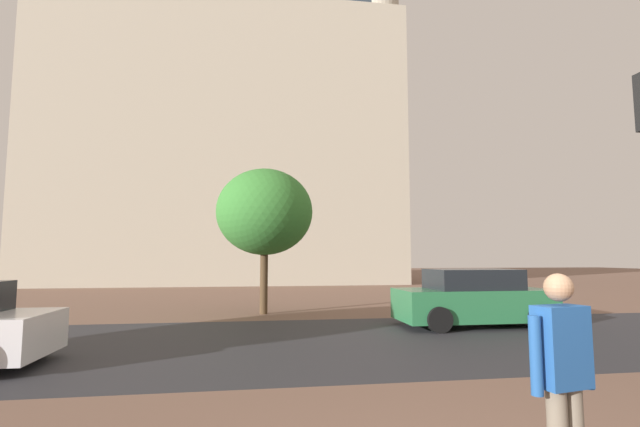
# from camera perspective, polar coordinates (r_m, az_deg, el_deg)

# --- Properties ---
(ground_plane) EXTENTS (120.00, 120.00, 0.00)m
(ground_plane) POSITION_cam_1_polar(r_m,az_deg,el_deg) (12.74, 0.25, -13.95)
(ground_plane) COLOR brown
(street_asphalt_strip) EXTENTS (120.00, 6.82, 0.00)m
(street_asphalt_strip) POSITION_cam_1_polar(r_m,az_deg,el_deg) (10.34, 2.47, -15.90)
(street_asphalt_strip) COLOR #2D2D33
(street_asphalt_strip) RESTS_ON ground_plane
(landmark_building) EXTENTS (25.46, 11.06, 37.04)m
(landmark_building) POSITION_cam_1_polar(r_m,az_deg,el_deg) (35.73, -12.32, 10.90)
(landmark_building) COLOR #B2A893
(landmark_building) RESTS_ON ground_plane
(person_skater) EXTENTS (0.60, 0.35, 1.73)m
(person_skater) POSITION_cam_1_polar(r_m,az_deg,el_deg) (4.12, 28.41, -17.48)
(person_skater) COLOR #706656
(person_skater) RESTS_ON ground_plane
(car_green) EXTENTS (4.07, 1.94, 1.53)m
(car_green) POSITION_cam_1_polar(r_m,az_deg,el_deg) (12.98, 18.89, -10.25)
(car_green) COLOR #287042
(car_green) RESTS_ON ground_plane
(tree_curb_far) EXTENTS (3.20, 3.20, 4.80)m
(tree_curb_far) POSITION_cam_1_polar(r_m,az_deg,el_deg) (15.05, -7.06, 0.17)
(tree_curb_far) COLOR #4C3823
(tree_curb_far) RESTS_ON ground_plane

